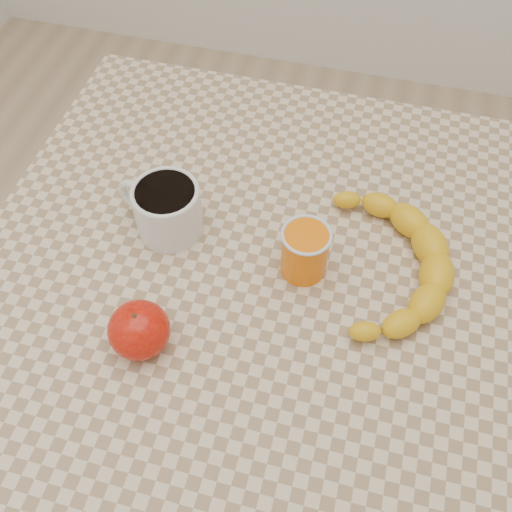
% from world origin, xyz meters
% --- Properties ---
extents(ground, '(3.00, 3.00, 0.00)m').
position_xyz_m(ground, '(0.00, 0.00, 0.00)').
color(ground, tan).
rests_on(ground, ground).
extents(table, '(0.80, 0.80, 0.75)m').
position_xyz_m(table, '(0.00, 0.00, 0.66)').
color(table, beige).
rests_on(table, ground).
extents(coffee_mug, '(0.14, 0.12, 0.08)m').
position_xyz_m(coffee_mug, '(-0.14, 0.03, 0.79)').
color(coffee_mug, silver).
rests_on(coffee_mug, table).
extents(orange_juice_glass, '(0.07, 0.07, 0.08)m').
position_xyz_m(orange_juice_glass, '(0.06, 0.01, 0.79)').
color(orange_juice_glass, orange).
rests_on(orange_juice_glass, table).
extents(apple, '(0.08, 0.08, 0.07)m').
position_xyz_m(apple, '(-0.11, -0.16, 0.79)').
color(apple, '#970A05').
rests_on(apple, table).
extents(banana, '(0.26, 0.33, 0.05)m').
position_xyz_m(banana, '(0.18, 0.03, 0.77)').
color(banana, yellow).
rests_on(banana, table).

